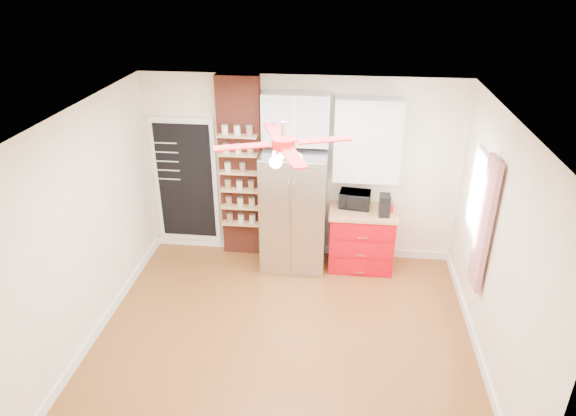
# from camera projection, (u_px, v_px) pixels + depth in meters

# --- Properties ---
(floor) EXTENTS (4.50, 4.50, 0.00)m
(floor) POSITION_uv_depth(u_px,v_px,m) (284.00, 335.00, 6.18)
(floor) COLOR brown
(floor) RESTS_ON ground
(ceiling) EXTENTS (4.50, 4.50, 0.00)m
(ceiling) POSITION_uv_depth(u_px,v_px,m) (283.00, 117.00, 4.99)
(ceiling) COLOR white
(ceiling) RESTS_ON wall_back
(wall_back) EXTENTS (4.50, 0.02, 2.70)m
(wall_back) POSITION_uv_depth(u_px,v_px,m) (300.00, 170.00, 7.36)
(wall_back) COLOR #FFF1CD
(wall_back) RESTS_ON floor
(wall_front) EXTENTS (4.50, 0.02, 2.70)m
(wall_front) POSITION_uv_depth(u_px,v_px,m) (252.00, 370.00, 3.80)
(wall_front) COLOR #FFF1CD
(wall_front) RESTS_ON floor
(wall_left) EXTENTS (0.02, 4.00, 2.70)m
(wall_left) POSITION_uv_depth(u_px,v_px,m) (87.00, 227.00, 5.80)
(wall_left) COLOR #FFF1CD
(wall_left) RESTS_ON floor
(wall_right) EXTENTS (0.02, 4.00, 2.70)m
(wall_right) POSITION_uv_depth(u_px,v_px,m) (497.00, 250.00, 5.36)
(wall_right) COLOR #FFF1CD
(wall_right) RESTS_ON floor
(chalkboard) EXTENTS (0.95, 0.05, 1.95)m
(chalkboard) POSITION_uv_depth(u_px,v_px,m) (186.00, 181.00, 7.61)
(chalkboard) COLOR white
(chalkboard) RESTS_ON wall_back
(brick_pillar) EXTENTS (0.60, 0.16, 2.70)m
(brick_pillar) POSITION_uv_depth(u_px,v_px,m) (241.00, 169.00, 7.38)
(brick_pillar) COLOR maroon
(brick_pillar) RESTS_ON floor
(fridge) EXTENTS (0.90, 0.70, 1.75)m
(fridge) POSITION_uv_depth(u_px,v_px,m) (294.00, 210.00, 7.25)
(fridge) COLOR #ADAEB2
(fridge) RESTS_ON floor
(upper_glass_cabinet) EXTENTS (0.90, 0.35, 0.70)m
(upper_glass_cabinet) POSITION_uv_depth(u_px,v_px,m) (296.00, 119.00, 6.86)
(upper_glass_cabinet) COLOR white
(upper_glass_cabinet) RESTS_ON wall_back
(red_cabinet) EXTENTS (0.94, 0.64, 0.90)m
(red_cabinet) POSITION_uv_depth(u_px,v_px,m) (361.00, 238.00, 7.38)
(red_cabinet) COLOR #C50110
(red_cabinet) RESTS_ON floor
(upper_shelf_unit) EXTENTS (0.90, 0.30, 1.15)m
(upper_shelf_unit) POSITION_uv_depth(u_px,v_px,m) (368.00, 140.00, 6.91)
(upper_shelf_unit) COLOR white
(upper_shelf_unit) RESTS_ON wall_back
(window) EXTENTS (0.04, 0.75, 1.05)m
(window) POSITION_uv_depth(u_px,v_px,m) (479.00, 196.00, 6.07)
(window) COLOR white
(window) RESTS_ON wall_right
(curtain) EXTENTS (0.06, 0.40, 1.55)m
(curtain) POSITION_uv_depth(u_px,v_px,m) (484.00, 225.00, 5.63)
(curtain) COLOR #B61828
(curtain) RESTS_ON wall_right
(ceiling_fan) EXTENTS (1.40, 1.40, 0.44)m
(ceiling_fan) POSITION_uv_depth(u_px,v_px,m) (283.00, 144.00, 5.11)
(ceiling_fan) COLOR silver
(ceiling_fan) RESTS_ON ceiling
(toaster_oven) EXTENTS (0.46, 0.34, 0.24)m
(toaster_oven) POSITION_uv_depth(u_px,v_px,m) (355.00, 199.00, 7.24)
(toaster_oven) COLOR black
(toaster_oven) RESTS_ON red_cabinet
(coffee_maker) EXTENTS (0.15, 0.21, 0.30)m
(coffee_maker) POSITION_uv_depth(u_px,v_px,m) (385.00, 205.00, 7.00)
(coffee_maker) COLOR black
(coffee_maker) RESTS_ON red_cabinet
(canister_left) EXTENTS (0.10, 0.10, 0.15)m
(canister_left) POSITION_uv_depth(u_px,v_px,m) (386.00, 211.00, 7.01)
(canister_left) COLOR red
(canister_left) RESTS_ON red_cabinet
(canister_right) EXTENTS (0.12, 0.12, 0.13)m
(canister_right) POSITION_uv_depth(u_px,v_px,m) (390.00, 207.00, 7.15)
(canister_right) COLOR #BA0A1E
(canister_right) RESTS_ON red_cabinet
(pantry_jar_oats) EXTENTS (0.10, 0.10, 0.14)m
(pantry_jar_oats) POSITION_uv_depth(u_px,v_px,m) (228.00, 167.00, 7.20)
(pantry_jar_oats) COLOR beige
(pantry_jar_oats) RESTS_ON brick_pillar
(pantry_jar_beans) EXTENTS (0.11, 0.11, 0.13)m
(pantry_jar_beans) POSITION_uv_depth(u_px,v_px,m) (243.00, 167.00, 7.21)
(pantry_jar_beans) COLOR #836042
(pantry_jar_beans) RESTS_ON brick_pillar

